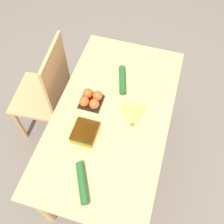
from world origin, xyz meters
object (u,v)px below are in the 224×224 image
object	(u,v)px
tomato_pack	(91,99)
carrot_bag	(85,132)
banana_bunch	(133,114)
cucumber_near	(122,80)
chair	(47,93)
cucumber_far	(82,183)

from	to	relation	value
tomato_pack	carrot_bag	world-z (taller)	tomato_pack
banana_bunch	cucumber_near	distance (m)	0.28
banana_bunch	cucumber_near	size ratio (longest dim) A/B	0.70
tomato_pack	cucumber_near	world-z (taller)	tomato_pack
banana_bunch	carrot_bag	distance (m)	0.32
chair	cucumber_near	world-z (taller)	chair
tomato_pack	cucumber_far	size ratio (longest dim) A/B	0.65
banana_bunch	cucumber_far	distance (m)	0.52
cucumber_far	chair	bearing A→B (deg)	40.23
banana_bunch	cucumber_far	xyz separation A→B (m)	(-0.50, 0.15, 0.01)
tomato_pack	cucumber_near	xyz separation A→B (m)	(0.22, -0.15, -0.01)
carrot_bag	cucumber_near	world-z (taller)	carrot_bag
carrot_bag	cucumber_near	distance (m)	0.47
tomato_pack	cucumber_near	distance (m)	0.27
cucumber_far	cucumber_near	bearing A→B (deg)	-1.58
tomato_pack	cucumber_near	size ratio (longest dim) A/B	0.62
chair	carrot_bag	distance (m)	0.65
chair	cucumber_far	size ratio (longest dim) A/B	4.35
chair	carrot_bag	bearing A→B (deg)	46.84
tomato_pack	cucumber_far	distance (m)	0.54
cucumber_near	cucumber_far	world-z (taller)	same
banana_bunch	tomato_pack	distance (m)	0.28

